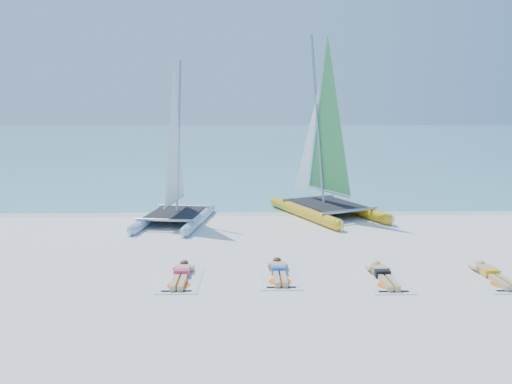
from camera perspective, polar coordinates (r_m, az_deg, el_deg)
The scene contains 13 objects.
ground at distance 15.13m, azimuth 3.21°, elevation -6.54°, with size 140.00×140.00×0.00m, color white.
sea at distance 77.63m, azimuth -0.49°, elevation 6.32°, with size 140.00×115.00×0.01m, color #7DC7D0.
wet_sand_strip at distance 20.47m, azimuth 1.99°, elevation -2.31°, with size 140.00×1.40×0.01m, color silver.
catamaran_blue at distance 18.57m, azimuth -9.26°, elevation 2.16°, with size 2.80×4.81×6.20m.
catamaran_yellow at distance 20.20m, azimuth 7.43°, elevation 4.13°, with size 4.51×5.99×7.39m.
towel_a at distance 12.55m, azimuth -8.62°, elevation -9.98°, with size 1.00×1.85×0.02m, color white.
sunbather_a at distance 12.69m, azimuth -8.52°, elevation -9.23°, with size 0.37×1.73×0.26m.
towel_b at distance 12.66m, azimuth 2.67°, elevation -9.70°, with size 1.00×1.85×0.02m, color white.
sunbather_b at distance 12.81m, azimuth 2.61°, elevation -8.96°, with size 0.37×1.73×0.26m.
towel_c at distance 12.79m, azimuth 14.50°, elevation -9.81°, with size 1.00×1.85×0.02m, color white.
sunbather_c at distance 12.93m, azimuth 14.29°, elevation -9.07°, with size 0.37×1.73×0.26m.
towel_d at distance 13.75m, azimuth 25.68°, elevation -9.08°, with size 1.00×1.85×0.02m, color white.
sunbather_d at distance 13.88m, azimuth 25.35°, elevation -8.41°, with size 0.37×1.73×0.26m.
Camera 1 is at (-1.19, -14.51, 4.15)m, focal length 35.00 mm.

